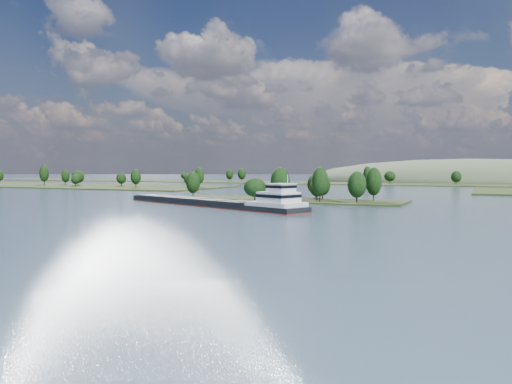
% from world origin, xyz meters
% --- Properties ---
extents(ground, '(1800.00, 1800.00, 0.00)m').
position_xyz_m(ground, '(0.00, 120.00, 0.00)').
color(ground, '#384F60').
rests_on(ground, ground).
extents(tree_island, '(100.00, 32.89, 14.65)m').
position_xyz_m(tree_island, '(6.65, 178.36, 3.93)').
color(tree_island, '#232F14').
rests_on(tree_island, ground).
extents(left_bank, '(300.00, 80.00, 16.24)m').
position_xyz_m(left_bank, '(-228.86, 260.07, 0.93)').
color(left_bank, '#232F14').
rests_on(left_bank, ground).
extents(back_shoreline, '(900.00, 60.00, 15.31)m').
position_xyz_m(back_shoreline, '(8.62, 399.87, 0.66)').
color(back_shoreline, '#232F14').
rests_on(back_shoreline, ground).
extents(hill_west, '(320.00, 160.00, 44.00)m').
position_xyz_m(hill_west, '(60.00, 500.00, 0.00)').
color(hill_west, '#48573C').
rests_on(hill_west, ground).
extents(cargo_barge, '(86.81, 43.52, 12.10)m').
position_xyz_m(cargo_barge, '(-8.09, 141.31, 1.52)').
color(cargo_barge, black).
rests_on(cargo_barge, ground).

